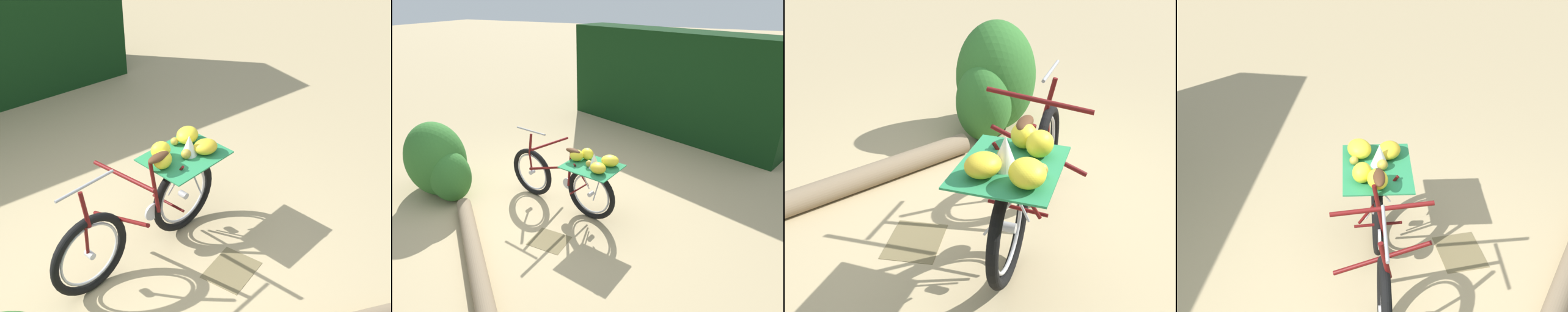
# 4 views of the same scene
# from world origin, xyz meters

# --- Properties ---
(ground_plane) EXTENTS (60.00, 60.00, 0.00)m
(ground_plane) POSITION_xyz_m (0.00, 0.00, 0.00)
(ground_plane) COLOR tan
(bicycle) EXTENTS (1.80, 0.80, 1.03)m
(bicycle) POSITION_xyz_m (-0.35, 0.08, 0.50)
(bicycle) COLOR black
(bicycle) RESTS_ON ground_plane
(leaf_litter_patch) EXTENTS (0.44, 0.36, 0.01)m
(leaf_litter_patch) POSITION_xyz_m (-0.48, 0.82, 0.00)
(leaf_litter_patch) COLOR olive
(leaf_litter_patch) RESTS_ON ground_plane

